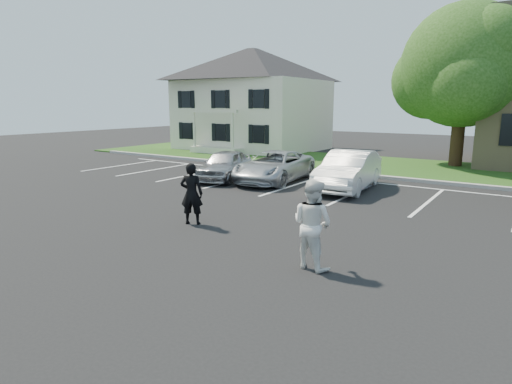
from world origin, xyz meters
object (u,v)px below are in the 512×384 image
house (252,99)px  car_silver_minivan (274,166)px  man_black_suit (192,194)px  car_silver_west (225,165)px  car_white_sedan (348,171)px  tree (466,68)px  man_white_shirt (312,224)px

house → car_silver_minivan: bearing=-51.9°
man_black_suit → car_silver_minivan: (-1.68, 7.40, -0.22)m
car_silver_west → car_white_sedan: car_white_sedan is taller
car_silver_minivan → tree: bearing=52.4°
car_silver_west → tree: bearing=35.8°
house → car_silver_west: 14.37m
tree → car_silver_west: (-8.35, -10.54, -4.66)m
car_white_sedan → car_silver_minivan: bearing=175.4°
car_silver_west → car_silver_minivan: car_silver_minivan is taller
car_silver_west → car_white_sedan: (5.71, 0.91, 0.10)m
man_black_suit → car_silver_west: man_black_suit is taller
house → car_silver_minivan: (8.98, -11.44, -3.14)m
tree → man_black_suit: size_ratio=4.85×
tree → car_silver_minivan: bearing=-122.4°
car_silver_minivan → man_black_suit: bearing=-82.5°
house → car_white_sedan: house is taller
man_black_suit → car_silver_west: 7.63m
tree → man_black_suit: bearing=-104.6°
man_black_suit → car_white_sedan: size_ratio=0.38×
house → man_black_suit: house is taller
car_silver_minivan → car_white_sedan: (3.51, 0.07, 0.10)m
tree → car_silver_minivan: tree is taller
house → car_white_sedan: 17.16m
man_black_suit → man_white_shirt: man_white_shirt is taller
car_silver_west → car_white_sedan: bearing=-6.8°
tree → car_silver_minivan: (-6.15, -9.70, -4.66)m
man_black_suit → man_white_shirt: bearing=138.0°
car_silver_minivan → car_white_sedan: size_ratio=1.04×
tree → man_white_shirt: 18.76m
man_black_suit → car_silver_west: (-3.88, 6.56, -0.22)m
man_black_suit → tree: bearing=-132.4°
house → car_white_sedan: (12.49, -11.37, -3.04)m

